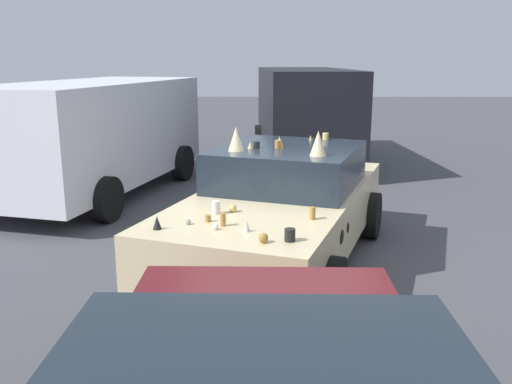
% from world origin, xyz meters
% --- Properties ---
extents(ground_plane, '(60.00, 60.00, 0.00)m').
position_xyz_m(ground_plane, '(0.00, 0.00, 0.00)').
color(ground_plane, '#47474C').
extents(art_car_decorated, '(4.71, 3.15, 1.69)m').
position_xyz_m(art_car_decorated, '(0.06, -0.02, 0.71)').
color(art_car_decorated, beige).
rests_on(art_car_decorated, ground).
extents(parked_van_row_back_center, '(5.54, 3.29, 2.07)m').
position_xyz_m(parked_van_row_back_center, '(3.47, 3.28, 1.17)').
color(parked_van_row_back_center, silver).
rests_on(parked_van_row_back_center, ground).
extents(parked_van_far_left, '(5.45, 2.41, 2.24)m').
position_xyz_m(parked_van_far_left, '(6.79, -0.81, 1.25)').
color(parked_van_far_left, black).
rests_on(parked_van_far_left, ground).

